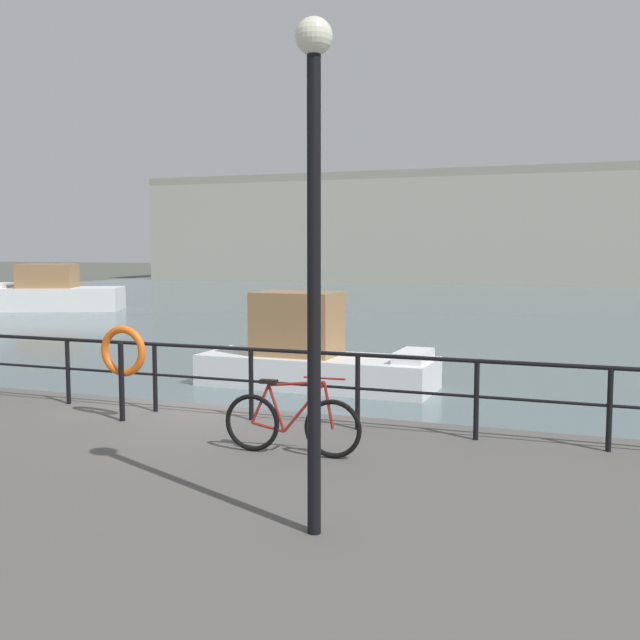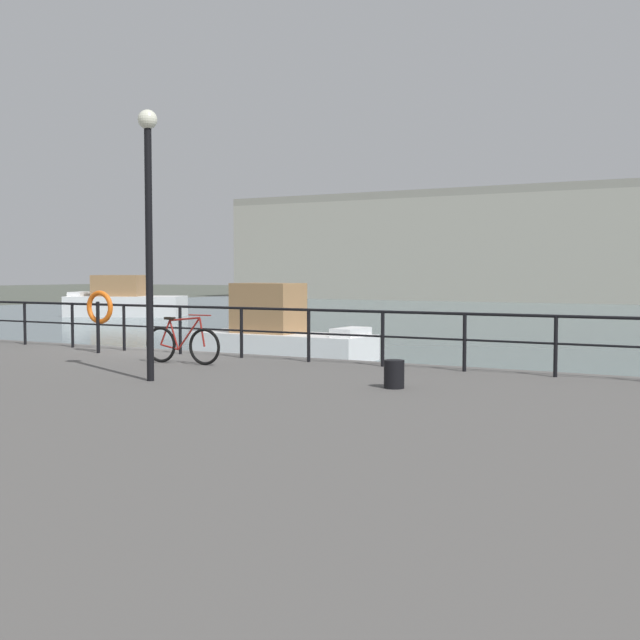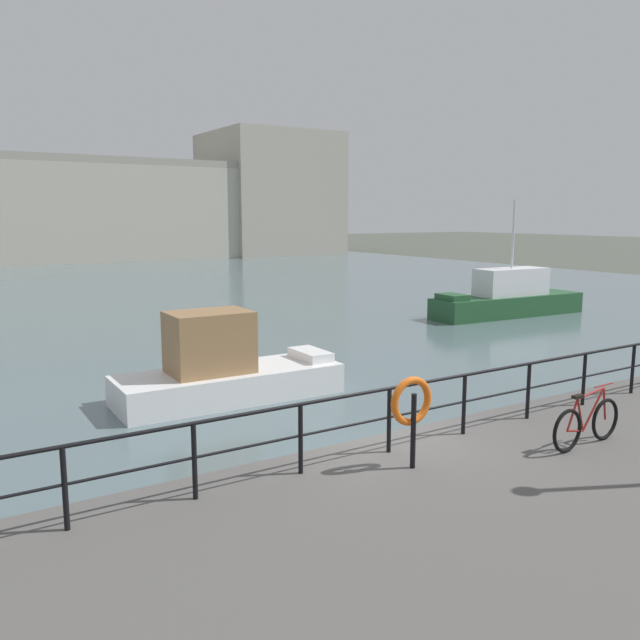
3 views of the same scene
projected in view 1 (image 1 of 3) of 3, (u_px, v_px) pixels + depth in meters
The scene contains 9 objects.
ground_plane at pixel (204, 450), 12.36m from camera, with size 240.00×240.00×0.00m, color #4C5147.
water_basin at pixel (483, 308), 40.51m from camera, with size 80.00×60.00×0.01m, color slate.
harbor_building at pixel (616, 225), 65.21m from camera, with size 72.14×13.01×13.71m.
moored_harbor_tender at pixel (312, 355), 17.83m from camera, with size 5.58×2.00×2.23m.
moored_blue_motorboat at pixel (53, 293), 39.28m from camera, with size 7.15×5.22×2.39m.
quay_railing at pixel (202, 367), 11.38m from camera, with size 24.64×0.07×1.08m.
parked_bicycle at pixel (292, 423), 9.27m from camera, with size 1.77×0.14×0.98m.
life_ring_stand at pixel (123, 354), 11.06m from camera, with size 0.75×0.16×1.40m.
quay_lamp_post at pixel (314, 209), 6.48m from camera, with size 0.32×0.32×4.46m.
Camera 1 is at (6.02, -10.67, 3.30)m, focal length 42.60 mm.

